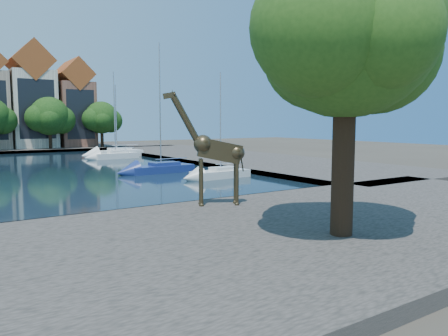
{
  "coord_description": "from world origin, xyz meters",
  "views": [
    {
      "loc": [
        -4.69,
        -19.64,
        4.61
      ],
      "look_at": [
        7.7,
        -0.94,
        2.22
      ],
      "focal_mm": 35.0,
      "sensor_mm": 36.0,
      "label": 1
    }
  ],
  "objects": [
    {
      "name": "sailboat_right_c",
      "position": [
        13.74,
        32.34,
        0.64
      ],
      "size": [
        5.61,
        2.46,
        10.52
      ],
      "color": "silver",
      "rests_on": "water_basin"
    },
    {
      "name": "far_tree_far_east",
      "position": [
        18.09,
        50.49,
        5.08
      ],
      "size": [
        6.76,
        5.2,
        7.36
      ],
      "color": "#332114",
      "rests_on": "far_quay"
    },
    {
      "name": "water_basin",
      "position": [
        0.0,
        24.0,
        0.04
      ],
      "size": [
        38.0,
        50.0,
        0.08
      ],
      "primitive_type": "cube",
      "color": "black",
      "rests_on": "ground"
    },
    {
      "name": "sailboat_right_d",
      "position": [
        15.0,
        35.36,
        0.68
      ],
      "size": [
        6.54,
        2.53,
        9.2
      ],
      "color": "white",
      "rests_on": "water_basin"
    },
    {
      "name": "near_quay",
      "position": [
        0.0,
        -7.0,
        0.25
      ],
      "size": [
        50.0,
        14.0,
        0.5
      ],
      "primitive_type": "cube",
      "color": "#504A45",
      "rests_on": "ground"
    },
    {
      "name": "far_tree_east",
      "position": [
        10.11,
        50.49,
        5.24
      ],
      "size": [
        7.54,
        5.8,
        7.84
      ],
      "color": "#332114",
      "rests_on": "far_quay"
    },
    {
      "name": "townhouse_east_end",
      "position": [
        15.0,
        55.99,
        7.11
      ],
      "size": [
        5.44,
        9.18,
        14.43
      ],
      "color": "brown",
      "rests_on": "far_quay"
    },
    {
      "name": "giraffe_statue",
      "position": [
        6.65,
        -1.6,
        3.22
      ],
      "size": [
        3.66,
        2.01,
        5.53
      ],
      "color": "#3A301D",
      "rests_on": "near_quay"
    },
    {
      "name": "sailboat_right_a",
      "position": [
        14.4,
        9.67,
        0.55
      ],
      "size": [
        5.05,
        2.08,
        8.4
      ],
      "color": "silver",
      "rests_on": "water_basin"
    },
    {
      "name": "townhouse_east_mid",
      "position": [
        8.5,
        55.99,
        8.1
      ],
      "size": [
        6.43,
        9.18,
        16.65
      ],
      "color": "beige",
      "rests_on": "far_quay"
    },
    {
      "name": "ground",
      "position": [
        0.0,
        0.0,
        0.0
      ],
      "size": [
        160.0,
        160.0,
        0.0
      ],
      "primitive_type": "plane",
      "color": "#38332B",
      "rests_on": "ground"
    },
    {
      "name": "sailboat_right_b",
      "position": [
        12.0,
        15.73,
        0.6
      ],
      "size": [
        5.99,
        2.47,
        11.33
      ],
      "color": "navy",
      "rests_on": "water_basin"
    },
    {
      "name": "right_quay",
      "position": [
        25.0,
        24.0,
        0.25
      ],
      "size": [
        14.0,
        52.0,
        0.5
      ],
      "primitive_type": "cube",
      "color": "#504A45",
      "rests_on": "ground"
    },
    {
      "name": "plane_tree",
      "position": [
        7.62,
        -9.01,
        7.67
      ],
      "size": [
        8.32,
        6.4,
        10.62
      ],
      "color": "#332114",
      "rests_on": "near_quay"
    }
  ]
}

